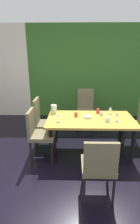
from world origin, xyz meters
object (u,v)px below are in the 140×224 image
Objects in this scene: dining_table at (90,122)px; chair_left_near at (38,132)px; wine_glass_front at (117,114)px; wine_glass_near_shelf at (59,115)px; pitcher_south at (54,109)px; chair_left_far at (43,120)px; cup_corner at (101,113)px; cup_center at (98,111)px; chair_head_near at (99,165)px; cup_east at (107,119)px; serving_bowl_near_window at (88,117)px; wine_glass_west at (110,109)px; chair_right_far at (136,121)px; chair_head_far at (86,107)px; cup_north at (76,115)px.

chair_left_near is (-0.97, -0.26, -0.09)m from dining_table.
wine_glass_front reaches higher than wine_glass_near_shelf.
chair_left_near is 0.67m from pitcher_south.
chair_left_far is 1.23m from cup_corner.
pitcher_south reaches higher than cup_center.
cup_corner is (0.23, 0.19, 0.12)m from dining_table.
cup_center is at bearing 83.58° from chair_head_near.
wine_glass_near_shelf is 1.77× the size of cup_east.
chair_left_near reaches higher than wine_glass_near_shelf.
pitcher_south is at bearing 158.12° from serving_bowl_near_window.
cup_center is (1.16, 0.06, 0.19)m from chair_left_far.
wine_glass_front is at bearing 67.40° from chair_head_near.
cup_east is (-0.18, -0.04, -0.08)m from wine_glass_front.
wine_glass_near_shelf is (0.38, -0.43, 0.26)m from chair_left_far.
chair_head_near is 6.15× the size of serving_bowl_near_window.
wine_glass_front is at bearing -84.22° from wine_glass_west.
cup_east is (-0.68, -0.41, 0.19)m from chair_right_far.
wine_glass_near_shelf reaches higher than wine_glass_west.
pitcher_south is at bearing 88.59° from chair_right_far.
wine_glass_west is 2.05× the size of cup_corner.
chair_left_far is at bearing 90.00° from chair_right_far.
chair_left_near is at bearing -174.68° from cup_east.
serving_bowl_near_window is at bearing 153.68° from cup_east.
dining_table is at bearing 75.03° from chair_left_far.
chair_left_near is 1.29m from cup_east.
dining_table is 1.62× the size of chair_left_far.
chair_right_far is 11.86× the size of cup_east.
chair_head_far is 1.45m from wine_glass_front.
cup_north is 0.90× the size of cup_center.
dining_table is 1.02m from chair_left_far.
chair_left_near is at bearing 0.74° from chair_left_far.
chair_head_far reaches higher than chair_left_near.
pitcher_south is (0.24, 0.04, 0.24)m from chair_left_far.
dining_table is 20.20× the size of cup_north.
chair_head_far is at bearing 67.48° from wine_glass_near_shelf.
chair_head_near is at bearing -87.37° from serving_bowl_near_window.
chair_head_near is (0.99, -1.49, -0.03)m from chair_left_far.
pitcher_south reaches higher than dining_table.
cup_corner is at bearing 130.00° from wine_glass_front.
chair_left_far is at bearing 165.83° from serving_bowl_near_window.
cup_corner is (0.22, 1.42, 0.22)m from chair_head_near.
chair_left_far is 6.83× the size of serving_bowl_near_window.
wine_glass_front is 1.99× the size of cup_north.
dining_table is at bearing 104.98° from chair_right_far.
chair_right_far is 0.82m from cup_center.
wine_glass_west is at bearing 91.72° from chair_left_far.
chair_left_near is at bearing -164.93° from dining_table.
chair_left_far is 11.19× the size of cup_center.
cup_east is at bearing -25.95° from dining_table.
cup_center reaches higher than dining_table.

